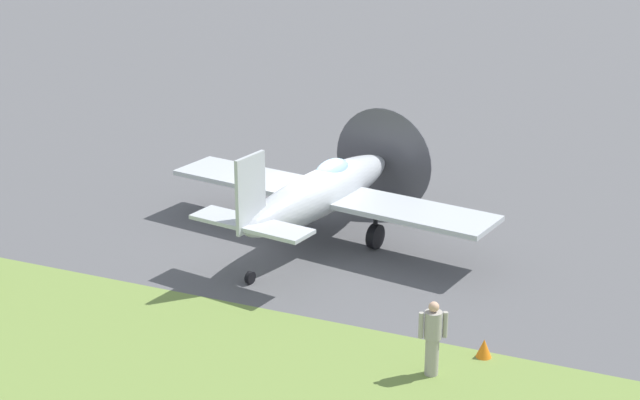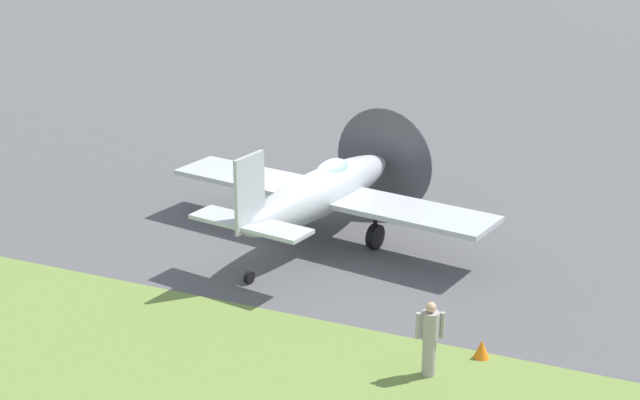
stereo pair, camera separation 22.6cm
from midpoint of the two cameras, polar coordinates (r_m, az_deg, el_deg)
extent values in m
plane|color=#515154|center=(29.28, -1.32, -2.16)|extent=(160.00, 160.00, 0.00)
ellipsoid|color=#B2B7BC|center=(28.34, -0.23, 0.41)|extent=(2.46, 7.31, 1.31)
cube|color=#B2B7BC|center=(28.73, 0.23, 0.34)|extent=(10.31, 3.43, 0.15)
cube|color=#B2B7BC|center=(25.50, -4.25, 0.40)|extent=(0.29, 1.16, 2.01)
cube|color=#B2B7BC|center=(25.78, -4.20, -1.38)|extent=(3.49, 1.49, 0.11)
cone|color=#B7B24C|center=(31.49, 3.60, 2.34)|extent=(0.79, 0.84, 0.68)
cylinder|color=#4C4C51|center=(31.31, 3.41, 2.25)|extent=(3.34, 0.59, 3.38)
ellipsoid|color=#8CB2C6|center=(28.70, 0.46, 1.62)|extent=(0.97, 1.58, 0.74)
cylinder|color=black|center=(29.96, -2.13, -0.91)|extent=(0.35, 0.75, 0.72)
cylinder|color=black|center=(29.78, -2.15, 0.00)|extent=(0.13, 0.13, 1.01)
cylinder|color=black|center=(28.42, 2.95, -2.08)|extent=(0.35, 0.75, 0.72)
cylinder|color=black|center=(28.24, 2.97, -1.13)|extent=(0.13, 0.13, 1.01)
cylinder|color=black|center=(26.27, -4.26, -4.44)|extent=(0.18, 0.35, 0.34)
cylinder|color=#9E998E|center=(21.91, 6.11, -8.86)|extent=(0.30, 0.30, 0.88)
cylinder|color=#9E998E|center=(21.56, 6.18, -7.11)|extent=(0.38, 0.38, 0.62)
sphere|color=tan|center=(21.38, 6.22, -6.09)|extent=(0.23, 0.23, 0.23)
cylinder|color=#9E998E|center=(21.53, 5.50, -7.13)|extent=(0.11, 0.11, 0.59)
cylinder|color=#9E998E|center=(21.61, 6.87, -7.08)|extent=(0.11, 0.11, 0.59)
cone|color=orange|center=(22.85, 9.07, -8.37)|extent=(0.36, 0.36, 0.44)
camera|label=1|loc=(0.11, -90.23, -0.08)|focal=55.99mm
camera|label=2|loc=(0.11, 89.77, 0.08)|focal=55.99mm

